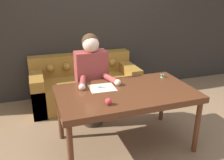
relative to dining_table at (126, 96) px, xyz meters
The scene contains 9 objects.
ground_plane 0.67m from the dining_table, 34.18° to the right, with size 16.00×16.00×0.00m, color #846647.
wall_back 1.90m from the dining_table, 85.96° to the left, with size 8.00×0.06×2.60m.
dining_table is the anchor object (origin of this frame).
couch 1.43m from the dining_table, 97.94° to the left, with size 1.73×0.81×0.79m.
person 0.66m from the dining_table, 112.41° to the left, with size 0.52×0.61×1.29m.
pattern_paper_main 0.30m from the dining_table, 143.99° to the left, with size 0.31×0.28×0.00m.
scissors 0.30m from the dining_table, 141.50° to the left, with size 0.19×0.11×0.01m.
thread_spool 0.68m from the dining_table, 23.14° to the left, with size 0.04×0.04×0.05m.
pin_cushion 0.42m from the dining_table, 138.31° to the right, with size 0.07×0.07×0.07m.
Camera 1 is at (-1.09, -2.21, 1.79)m, focal length 38.00 mm.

